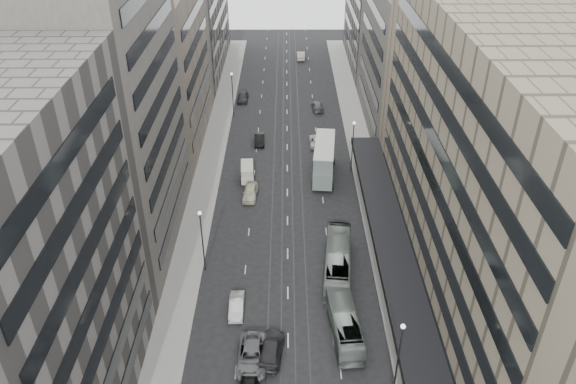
{
  "coord_description": "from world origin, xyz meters",
  "views": [
    {
      "loc": [
        -0.15,
        -38.92,
        43.01
      ],
      "look_at": [
        0.06,
        20.88,
        5.21
      ],
      "focal_mm": 35.0,
      "sensor_mm": 36.0,
      "label": 1
    }
  ],
  "objects_px": {
    "bus_near": "(343,318)",
    "sedan_2": "(252,356)",
    "panel_van": "(247,172)",
    "sedan_1": "(237,306)",
    "bus_far": "(338,261)",
    "double_decker": "(324,159)"
  },
  "relations": [
    {
      "from": "sedan_2",
      "to": "bus_near",
      "type": "bearing_deg",
      "value": 24.77
    },
    {
      "from": "double_decker",
      "to": "panel_van",
      "type": "bearing_deg",
      "value": -169.34
    },
    {
      "from": "sedan_1",
      "to": "bus_near",
      "type": "bearing_deg",
      "value": -14.61
    },
    {
      "from": "bus_near",
      "to": "bus_far",
      "type": "bearing_deg",
      "value": -96.07
    },
    {
      "from": "double_decker",
      "to": "bus_far",
      "type": "bearing_deg",
      "value": -83.42
    },
    {
      "from": "panel_van",
      "to": "sedan_1",
      "type": "xyz_separation_m",
      "value": [
        0.41,
        -27.32,
        -0.68
      ]
    },
    {
      "from": "sedan_1",
      "to": "sedan_2",
      "type": "distance_m",
      "value": 7.18
    },
    {
      "from": "double_decker",
      "to": "panel_van",
      "type": "relative_size",
      "value": 2.49
    },
    {
      "from": "panel_van",
      "to": "bus_near",
      "type": "bearing_deg",
      "value": -72.78
    },
    {
      "from": "panel_van",
      "to": "bus_far",
      "type": "bearing_deg",
      "value": -64.6
    },
    {
      "from": "bus_near",
      "to": "panel_van",
      "type": "relative_size",
      "value": 2.65
    },
    {
      "from": "panel_van",
      "to": "sedan_2",
      "type": "distance_m",
      "value": 34.32
    },
    {
      "from": "sedan_1",
      "to": "sedan_2",
      "type": "relative_size",
      "value": 0.72
    },
    {
      "from": "bus_near",
      "to": "sedan_2",
      "type": "relative_size",
      "value": 1.81
    },
    {
      "from": "double_decker",
      "to": "sedan_2",
      "type": "height_order",
      "value": "double_decker"
    },
    {
      "from": "panel_van",
      "to": "sedan_2",
      "type": "bearing_deg",
      "value": -89.8
    },
    {
      "from": "panel_van",
      "to": "sedan_2",
      "type": "height_order",
      "value": "panel_van"
    },
    {
      "from": "bus_far",
      "to": "panel_van",
      "type": "distance_m",
      "value": 24.0
    },
    {
      "from": "bus_near",
      "to": "panel_van",
      "type": "bearing_deg",
      "value": -73.93
    },
    {
      "from": "double_decker",
      "to": "sedan_2",
      "type": "relative_size",
      "value": 1.7
    },
    {
      "from": "sedan_2",
      "to": "sedan_1",
      "type": "bearing_deg",
      "value": 105.83
    },
    {
      "from": "sedan_2",
      "to": "bus_far",
      "type": "bearing_deg",
      "value": 54.91
    }
  ]
}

